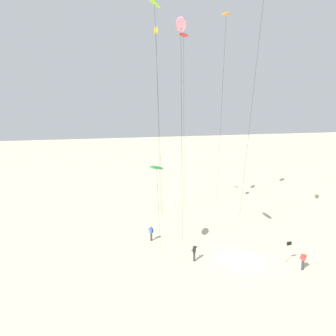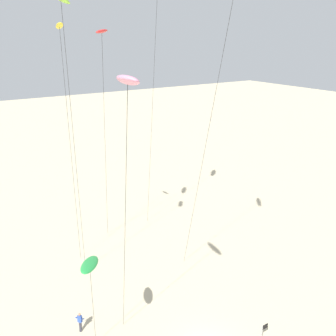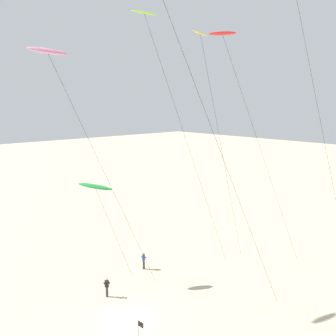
{
  "view_description": "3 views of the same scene",
  "coord_description": "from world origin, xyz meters",
  "px_view_note": "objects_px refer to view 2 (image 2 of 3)",
  "views": [
    {
      "loc": [
        -15.86,
        -28.12,
        14.42
      ],
      "look_at": [
        -4.74,
        8.15,
        7.73
      ],
      "focal_mm": 38.13,
      "sensor_mm": 36.0,
      "label": 1
    },
    {
      "loc": [
        -14.95,
        -17.71,
        22.16
      ],
      "look_at": [
        -1.12,
        3.59,
        13.55
      ],
      "focal_mm": 42.41,
      "sensor_mm": 36.0,
      "label": 2
    },
    {
      "loc": [
        24.91,
        -18.45,
        16.76
      ],
      "look_at": [
        -3.76,
        7.72,
        10.43
      ],
      "focal_mm": 46.72,
      "sensor_mm": 36.0,
      "label": 3
    }
  ],
  "objects_px": {
    "kite_pink": "(127,83)",
    "marker_flag": "(263,332)",
    "kite_red": "(102,36)",
    "kite_green": "(90,265)",
    "kite_flyer_furthest": "(80,322)",
    "kite_lime": "(62,9)",
    "kite_yellow": "(61,39)"
  },
  "relations": [
    {
      "from": "kite_lime",
      "to": "kite_red",
      "type": "bearing_deg",
      "value": 46.4
    },
    {
      "from": "kite_green",
      "to": "kite_red",
      "type": "relative_size",
      "value": 0.42
    },
    {
      "from": "kite_flyer_furthest",
      "to": "kite_yellow",
      "type": "bearing_deg",
      "value": 68.68
    },
    {
      "from": "kite_lime",
      "to": "kite_yellow",
      "type": "height_order",
      "value": "kite_lime"
    },
    {
      "from": "kite_green",
      "to": "kite_flyer_furthest",
      "type": "bearing_deg",
      "value": 82.07
    },
    {
      "from": "kite_yellow",
      "to": "marker_flag",
      "type": "relative_size",
      "value": 10.98
    },
    {
      "from": "kite_lime",
      "to": "kite_red",
      "type": "relative_size",
      "value": 1.08
    },
    {
      "from": "kite_lime",
      "to": "marker_flag",
      "type": "distance_m",
      "value": 25.93
    },
    {
      "from": "kite_green",
      "to": "marker_flag",
      "type": "xyz_separation_m",
      "value": [
        11.32,
        -4.15,
        -7.36
      ]
    },
    {
      "from": "kite_red",
      "to": "kite_flyer_furthest",
      "type": "height_order",
      "value": "kite_red"
    },
    {
      "from": "kite_green",
      "to": "marker_flag",
      "type": "relative_size",
      "value": 4.48
    },
    {
      "from": "kite_yellow",
      "to": "marker_flag",
      "type": "xyz_separation_m",
      "value": [
        8.43,
        -14.7,
        -20.29
      ]
    },
    {
      "from": "kite_yellow",
      "to": "kite_red",
      "type": "bearing_deg",
      "value": -9.65
    },
    {
      "from": "kite_lime",
      "to": "kite_red",
      "type": "xyz_separation_m",
      "value": [
        4.77,
        5.01,
        -1.58
      ]
    },
    {
      "from": "kite_pink",
      "to": "marker_flag",
      "type": "bearing_deg",
      "value": 1.25
    },
    {
      "from": "kite_red",
      "to": "kite_flyer_furthest",
      "type": "relative_size",
      "value": 13.54
    },
    {
      "from": "kite_flyer_furthest",
      "to": "marker_flag",
      "type": "distance_m",
      "value": 13.97
    },
    {
      "from": "kite_lime",
      "to": "kite_red",
      "type": "distance_m",
      "value": 7.09
    },
    {
      "from": "kite_red",
      "to": "kite_flyer_furthest",
      "type": "distance_m",
      "value": 22.36
    },
    {
      "from": "kite_yellow",
      "to": "kite_green",
      "type": "height_order",
      "value": "kite_yellow"
    },
    {
      "from": "kite_pink",
      "to": "kite_red",
      "type": "bearing_deg",
      "value": 69.77
    },
    {
      "from": "kite_pink",
      "to": "marker_flag",
      "type": "xyz_separation_m",
      "value": [
        10.6,
        0.23,
        -18.62
      ]
    },
    {
      "from": "kite_yellow",
      "to": "marker_flag",
      "type": "distance_m",
      "value": 26.43
    },
    {
      "from": "kite_yellow",
      "to": "kite_red",
      "type": "distance_m",
      "value": 3.19
    },
    {
      "from": "kite_yellow",
      "to": "kite_green",
      "type": "xyz_separation_m",
      "value": [
        -2.89,
        -10.54,
        -12.93
      ]
    },
    {
      "from": "kite_green",
      "to": "kite_pink",
      "type": "bearing_deg",
      "value": -80.68
    },
    {
      "from": "kite_green",
      "to": "kite_red",
      "type": "distance_m",
      "value": 17.58
    },
    {
      "from": "kite_pink",
      "to": "marker_flag",
      "type": "relative_size",
      "value": 9.87
    },
    {
      "from": "kite_red",
      "to": "marker_flag",
      "type": "xyz_separation_m",
      "value": [
        5.29,
        -14.16,
        -20.5
      ]
    },
    {
      "from": "kite_red",
      "to": "kite_pink",
      "type": "bearing_deg",
      "value": -110.23
    },
    {
      "from": "marker_flag",
      "to": "kite_pink",
      "type": "bearing_deg",
      "value": -178.75
    },
    {
      "from": "kite_pink",
      "to": "kite_green",
      "type": "height_order",
      "value": "kite_pink"
    }
  ]
}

